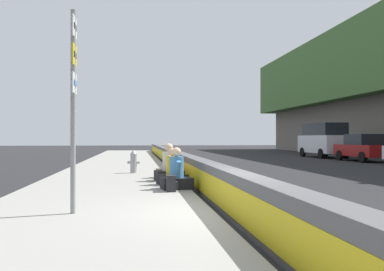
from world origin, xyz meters
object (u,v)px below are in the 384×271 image
(route_sign_post, at_px, (73,95))
(backpack, at_px, (171,184))
(seated_person_far, at_px, (170,167))
(parked_car_fourth, at_px, (364,148))
(fire_hydrant, at_px, (134,161))
(seated_person_middle, at_px, (172,173))
(seated_person_rear, at_px, (169,169))
(parked_car_midline, at_px, (324,139))
(seated_person_foreground, at_px, (177,176))

(route_sign_post, xyz_separation_m, backpack, (3.00, -1.97, -1.90))
(route_sign_post, relative_size, backpack, 9.00)
(seated_person_far, distance_m, parked_car_fourth, 17.28)
(route_sign_post, distance_m, fire_hydrant, 9.24)
(seated_person_middle, relative_size, seated_person_rear, 0.90)
(parked_car_fourth, height_order, parked_car_midline, parked_car_midline)
(seated_person_rear, xyz_separation_m, parked_car_midline, (17.91, -12.94, 0.85))
(seated_person_far, bearing_deg, seated_person_rear, 174.50)
(route_sign_post, bearing_deg, parked_car_fourth, -39.97)
(fire_hydrant, distance_m, backpack, 6.12)
(fire_hydrant, xyz_separation_m, seated_person_rear, (-3.23, -1.11, -0.08))
(seated_person_foreground, distance_m, backpack, 0.61)
(seated_person_middle, distance_m, backpack, 1.66)
(fire_hydrant, distance_m, parked_car_midline, 20.34)
(seated_person_foreground, bearing_deg, parked_car_fourth, -41.83)
(seated_person_rear, bearing_deg, seated_person_foreground, -179.15)
(backpack, bearing_deg, seated_person_middle, -5.56)
(fire_hydrant, height_order, backpack, fire_hydrant)
(fire_hydrant, distance_m, seated_person_rear, 3.41)
(route_sign_post, bearing_deg, seated_person_rear, -20.06)
(fire_hydrant, relative_size, backpack, 2.20)
(seated_person_rear, bearing_deg, fire_hydrant, 19.04)
(seated_person_foreground, relative_size, parked_car_fourth, 0.24)
(fire_hydrant, xyz_separation_m, parked_car_fourth, (9.18, -14.26, 0.27))
(route_sign_post, bearing_deg, seated_person_foreground, -31.17)
(fire_hydrant, relative_size, parked_car_fourth, 0.19)
(route_sign_post, height_order, seated_person_foreground, route_sign_post)
(seated_person_middle, relative_size, backpack, 2.61)
(parked_car_fourth, bearing_deg, seated_person_foreground, 138.17)
(backpack, distance_m, parked_car_midline, 24.53)
(seated_person_far, bearing_deg, seated_person_middle, 177.61)
(route_sign_post, xyz_separation_m, fire_hydrant, (9.03, -1.01, -1.65))
(route_sign_post, xyz_separation_m, seated_person_far, (6.89, -2.23, -1.75))
(seated_person_rear, bearing_deg, seated_person_far, -5.50)
(seated_person_rear, distance_m, seated_person_far, 1.09)
(route_sign_post, xyz_separation_m, seated_person_middle, (4.64, -2.13, -1.77))
(fire_hydrant, xyz_separation_m, seated_person_far, (-2.14, -1.22, -0.11))
(fire_hydrant, height_order, seated_person_far, seated_person_far)
(route_sign_post, height_order, backpack, route_sign_post)
(route_sign_post, bearing_deg, seated_person_far, -17.90)
(route_sign_post, distance_m, seated_person_far, 7.45)
(backpack, relative_size, parked_car_fourth, 0.09)
(parked_car_midline, bearing_deg, route_sign_post, 147.59)
(seated_person_foreground, height_order, seated_person_far, seated_person_far)
(seated_person_far, bearing_deg, parked_car_fourth, -49.04)
(seated_person_middle, distance_m, parked_car_midline, 23.06)
(seated_person_rear, distance_m, parked_car_midline, 22.11)
(seated_person_far, bearing_deg, fire_hydrant, 29.61)
(backpack, bearing_deg, seated_person_rear, -3.04)
(seated_person_foreground, bearing_deg, route_sign_post, 148.83)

